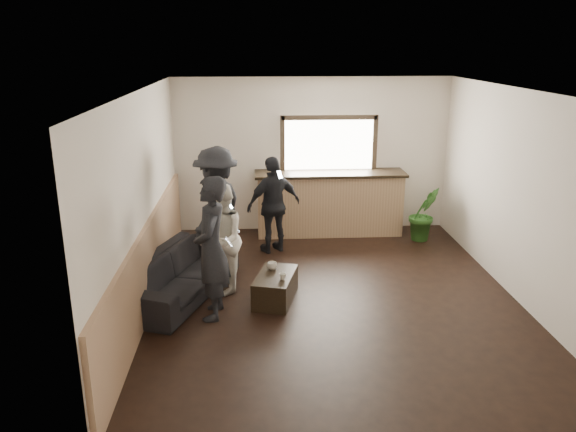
{
  "coord_description": "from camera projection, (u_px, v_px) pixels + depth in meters",
  "views": [
    {
      "loc": [
        -1.05,
        -7.08,
        3.38
      ],
      "look_at": [
        -0.59,
        0.4,
        1.05
      ],
      "focal_mm": 35.0,
      "sensor_mm": 36.0,
      "label": 1
    }
  ],
  "objects": [
    {
      "name": "potted_plant",
      "position": [
        424.0,
        214.0,
        9.88
      ],
      "size": [
        0.62,
        0.54,
        0.97
      ],
      "primitive_type": "imported",
      "rotation": [
        0.0,
        0.0,
        0.23
      ],
      "color": "#2D6623",
      "rests_on": "ground"
    },
    {
      "name": "person_a",
      "position": [
        212.0,
        249.0,
        6.98
      ],
      "size": [
        0.5,
        0.69,
        1.84
      ],
      "rotation": [
        0.0,
        0.0,
        -1.62
      ],
      "color": "black",
      "rests_on": "ground"
    },
    {
      "name": "person_b",
      "position": [
        221.0,
        239.0,
        7.73
      ],
      "size": [
        0.66,
        0.81,
        1.56
      ],
      "rotation": [
        0.0,
        0.0,
        -1.47
      ],
      "color": "silver",
      "rests_on": "ground"
    },
    {
      "name": "sofa",
      "position": [
        181.0,
        274.0,
        7.74
      ],
      "size": [
        1.56,
        2.34,
        0.64
      ],
      "primitive_type": "imported",
      "rotation": [
        0.0,
        0.0,
        1.21
      ],
      "color": "black",
      "rests_on": "ground"
    },
    {
      "name": "person_c",
      "position": [
        217.0,
        208.0,
        8.6
      ],
      "size": [
        1.12,
        1.4,
        1.89
      ],
      "rotation": [
        0.0,
        0.0,
        -1.97
      ],
      "color": "black",
      "rests_on": "ground"
    },
    {
      "name": "cup_a",
      "position": [
        272.0,
        266.0,
        7.73
      ],
      "size": [
        0.19,
        0.19,
        0.1
      ],
      "primitive_type": "imported",
      "rotation": [
        0.0,
        0.0,
        5.36
      ],
      "color": "silver",
      "rests_on": "coffee_table"
    },
    {
      "name": "coffee_table",
      "position": [
        275.0,
        287.0,
        7.63
      ],
      "size": [
        0.67,
        0.94,
        0.38
      ],
      "primitive_type": "cube",
      "rotation": [
        0.0,
        0.0,
        -0.26
      ],
      "color": "black",
      "rests_on": "ground"
    },
    {
      "name": "ground",
      "position": [
        332.0,
        296.0,
        7.82
      ],
      "size": [
        5.0,
        6.0,
        0.01
      ],
      "primitive_type": "cube",
      "color": "black"
    },
    {
      "name": "cup_b",
      "position": [
        283.0,
        276.0,
        7.41
      ],
      "size": [
        0.11,
        0.11,
        0.09
      ],
      "primitive_type": "imported",
      "rotation": [
        0.0,
        0.0,
        4.52
      ],
      "color": "silver",
      "rests_on": "coffee_table"
    },
    {
      "name": "person_d",
      "position": [
        274.0,
        205.0,
        9.25
      ],
      "size": [
        1.03,
        0.75,
        1.62
      ],
      "rotation": [
        0.0,
        0.0,
        -2.71
      ],
      "color": "black",
      "rests_on": "ground"
    },
    {
      "name": "bar_counter",
      "position": [
        329.0,
        199.0,
        10.21
      ],
      "size": [
        2.7,
        0.68,
        2.13
      ],
      "color": "#A07A57",
      "rests_on": "ground"
    },
    {
      "name": "room_shell",
      "position": [
        279.0,
        195.0,
        7.34
      ],
      "size": [
        5.01,
        6.01,
        2.8
      ],
      "color": "silver",
      "rests_on": "ground"
    }
  ]
}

